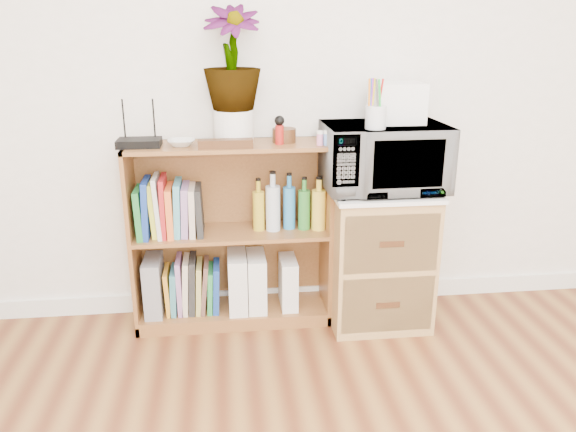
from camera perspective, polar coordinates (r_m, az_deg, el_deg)
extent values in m
cube|color=white|center=(3.20, 0.79, -7.99)|extent=(4.00, 0.02, 0.10)
cube|color=brown|center=(2.88, -5.73, -1.99)|extent=(1.00, 0.30, 0.95)
cube|color=#9E7542|center=(2.96, 9.07, -4.15)|extent=(0.50, 0.45, 0.70)
imported|color=silver|center=(2.79, 9.68, 5.88)|extent=(0.59, 0.41, 0.32)
cylinder|color=silver|center=(2.63, 8.90, 9.88)|extent=(0.10, 0.10, 0.11)
cube|color=white|center=(2.81, 10.99, 11.22)|extent=(0.24, 0.20, 0.19)
cube|color=black|center=(2.76, -14.87, 7.20)|extent=(0.20, 0.14, 0.04)
imported|color=silver|center=(2.73, -10.78, 7.32)|extent=(0.13, 0.13, 0.03)
cylinder|color=white|center=(2.76, -5.52, 9.04)|extent=(0.19, 0.19, 0.16)
imported|color=#307837|center=(2.72, -5.74, 15.68)|extent=(0.27, 0.27, 0.48)
cube|color=#33180E|center=(2.65, -6.36, 7.31)|extent=(0.26, 0.06, 0.04)
cylinder|color=maroon|center=(2.72, -0.87, 8.25)|extent=(0.04, 0.04, 0.09)
cylinder|color=#3D2110|center=(2.77, -0.40, 8.20)|extent=(0.12, 0.12, 0.07)
cube|color=pink|center=(2.70, 3.94, 7.77)|extent=(0.11, 0.04, 0.06)
cube|color=gray|center=(3.01, -13.45, -6.85)|extent=(0.09, 0.24, 0.30)
cube|color=silver|center=(2.97, -5.15, -6.62)|extent=(0.10, 0.24, 0.30)
cube|color=silver|center=(2.98, -3.23, -6.59)|extent=(0.09, 0.24, 0.30)
cube|color=silver|center=(3.00, 0.02, -6.72)|extent=(0.08, 0.21, 0.27)
cube|color=#1F7731|center=(2.87, -14.75, 0.47)|extent=(0.04, 0.20, 0.25)
cube|color=navy|center=(2.85, -14.13, 0.91)|extent=(0.04, 0.20, 0.29)
cube|color=yellow|center=(2.85, -13.51, 0.77)|extent=(0.04, 0.20, 0.27)
cube|color=beige|center=(2.85, -13.01, 1.10)|extent=(0.04, 0.20, 0.30)
cube|color=#AF1E21|center=(2.84, -12.47, 1.05)|extent=(0.03, 0.20, 0.30)
cube|color=orange|center=(2.85, -11.81, 0.62)|extent=(0.03, 0.20, 0.25)
cube|color=teal|center=(2.84, -11.12, 0.85)|extent=(0.04, 0.20, 0.27)
cube|color=#8C689C|center=(2.84, -10.38, 0.67)|extent=(0.04, 0.20, 0.25)
cube|color=#C4AD98|center=(2.84, -9.67, 0.65)|extent=(0.03, 0.20, 0.24)
cube|color=black|center=(2.84, -8.99, 0.65)|extent=(0.04, 0.20, 0.24)
cylinder|color=gold|center=(2.84, -3.00, 1.06)|extent=(0.06, 0.06, 0.26)
cylinder|color=silver|center=(2.84, -1.56, 1.46)|extent=(0.07, 0.07, 0.30)
cylinder|color=#2980C1|center=(2.85, 0.15, 1.36)|extent=(0.06, 0.06, 0.28)
cylinder|color=#2F822F|center=(2.86, 1.62, 1.24)|extent=(0.06, 0.06, 0.26)
cylinder|color=yellow|center=(2.87, 3.06, 1.32)|extent=(0.07, 0.07, 0.27)
cylinder|color=silver|center=(2.88, 4.74, 1.88)|extent=(0.07, 0.07, 0.32)
cube|color=orange|center=(3.01, -12.06, -7.34)|extent=(0.03, 0.19, 0.24)
cube|color=teal|center=(3.01, -11.49, -7.35)|extent=(0.04, 0.19, 0.23)
cube|color=#976598|center=(2.99, -10.91, -6.82)|extent=(0.03, 0.19, 0.29)
cube|color=beige|center=(2.99, -10.31, -6.85)|extent=(0.04, 0.19, 0.29)
cube|color=black|center=(2.99, -9.66, -6.78)|extent=(0.05, 0.19, 0.29)
cube|color=tan|center=(2.99, -9.01, -7.05)|extent=(0.04, 0.19, 0.26)
cube|color=brown|center=(2.99, -8.46, -6.98)|extent=(0.05, 0.19, 0.27)
cube|color=#227F3D|center=(3.00, -7.90, -7.27)|extent=(0.04, 0.19, 0.23)
cube|color=navy|center=(2.99, -7.30, -7.07)|extent=(0.04, 0.19, 0.25)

